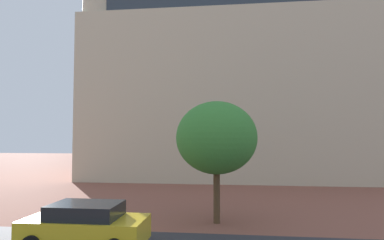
% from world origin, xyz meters
% --- Properties ---
extents(landmark_building, '(28.06, 15.36, 32.27)m').
position_xyz_m(landmark_building, '(2.28, 31.69, 9.01)').
color(landmark_building, beige).
rests_on(landmark_building, ground_plane).
extents(car_yellow, '(4.19, 2.11, 1.50)m').
position_xyz_m(car_yellow, '(-3.38, 8.92, 0.73)').
color(car_yellow, gold).
rests_on(car_yellow, ground_plane).
extents(tree_curb_far, '(3.63, 3.63, 5.41)m').
position_xyz_m(tree_curb_far, '(1.01, 12.61, 3.77)').
color(tree_curb_far, '#4C3823').
rests_on(tree_curb_far, ground_plane).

